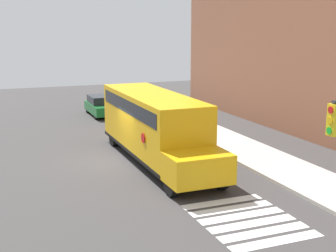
{
  "coord_description": "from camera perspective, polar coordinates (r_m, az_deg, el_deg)",
  "views": [
    {
      "loc": [
        21.16,
        -5.96,
        6.42
      ],
      "look_at": [
        1.08,
        2.06,
        1.78
      ],
      "focal_mm": 50.0,
      "sensor_mm": 36.0,
      "label": 1
    }
  ],
  "objects": [
    {
      "name": "ground_plane",
      "position": [
        22.9,
        -5.8,
        -4.24
      ],
      "size": [
        60.0,
        60.0,
        0.0
      ],
      "primitive_type": "plane",
      "color": "#3A3838"
    },
    {
      "name": "sidewalk_strip",
      "position": [
        25.37,
        8.46,
        -2.52
      ],
      "size": [
        44.0,
        3.0,
        0.15
      ],
      "color": "#B2ADA3",
      "rests_on": "ground"
    },
    {
      "name": "crosswalk_stripes",
      "position": [
        16.35,
        9.56,
        -11.18
      ],
      "size": [
        4.0,
        3.2,
        0.01
      ],
      "color": "white",
      "rests_on": "ground"
    },
    {
      "name": "school_bus",
      "position": [
        22.41,
        -1.68,
        0.34
      ],
      "size": [
        10.44,
        2.57,
        3.24
      ],
      "color": "#EAA80F",
      "rests_on": "ground"
    },
    {
      "name": "parked_car",
      "position": [
        34.62,
        -8.09,
        2.48
      ],
      "size": [
        4.05,
        1.75,
        1.42
      ],
      "color": "#196B2D",
      "rests_on": "ground"
    }
  ]
}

